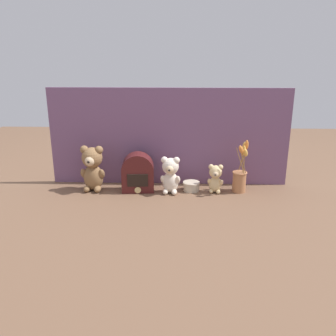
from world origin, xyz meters
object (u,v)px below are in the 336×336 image
Objects in this scene: teddy_bear_medium at (170,174)px; flower_vase at (240,177)px; vintage_radio at (138,174)px; teddy_bear_large at (93,167)px; decorative_tin_tall at (191,186)px; teddy_bear_small at (215,178)px.

flower_vase is (0.42, 0.03, -0.02)m from teddy_bear_medium.
vintage_radio is at bearing 170.70° from teddy_bear_medium.
flower_vase is at bearing 0.39° from teddy_bear_large.
teddy_bear_large is at bearing 176.53° from teddy_bear_medium.
teddy_bear_medium is at bearing -9.30° from vintage_radio.
decorative_tin_tall is at bearing 1.43° from teddy_bear_large.
teddy_bear_large reaches higher than teddy_bear_medium.
teddy_bear_large reaches higher than teddy_bear_small.
flower_vase is (0.90, 0.01, -0.05)m from teddy_bear_large.
teddy_bear_small is 0.75× the size of vintage_radio.
teddy_bear_large reaches higher than vintage_radio.
flower_vase is 0.62m from vintage_radio.
teddy_bear_small reaches higher than decorative_tin_tall.
vintage_radio is (0.28, 0.00, -0.04)m from teddy_bear_large.
teddy_bear_small is 0.15m from flower_vase.
vintage_radio is 0.34m from decorative_tin_tall.
teddy_bear_medium is 0.96× the size of vintage_radio.
teddy_bear_large is 0.90m from flower_vase.
decorative_tin_tall is (0.60, 0.02, -0.12)m from teddy_bear_large.
flower_vase reaches higher than decorative_tin_tall.
teddy_bear_small is 0.54× the size of flower_vase.
teddy_bear_small is at bearing 3.98° from teddy_bear_medium.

